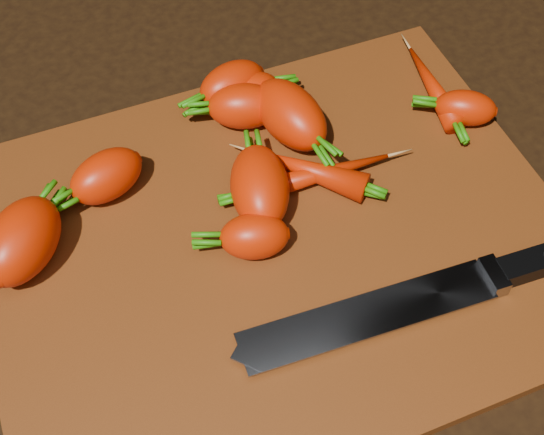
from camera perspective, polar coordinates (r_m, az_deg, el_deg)
name	(u,v)px	position (r m, az deg, el deg)	size (l,w,h in m)	color
ground	(276,249)	(0.67, 0.32, -2.42)	(2.00, 2.00, 0.01)	black
cutting_board	(276,242)	(0.66, 0.33, -1.89)	(0.50, 0.40, 0.01)	brown
carrot_0	(22,241)	(0.65, -18.33, -1.69)	(0.09, 0.05, 0.05)	#C31F00
carrot_1	(254,236)	(0.63, -1.33, -1.42)	(0.06, 0.04, 0.04)	#C31F00
carrot_2	(290,114)	(0.71, 1.39, 7.76)	(0.09, 0.05, 0.05)	#C31F00
carrot_3	(260,187)	(0.65, -0.94, 2.32)	(0.09, 0.05, 0.05)	#C31F00
carrot_4	(232,85)	(0.75, -3.02, 9.95)	(0.07, 0.04, 0.04)	#C31F00
carrot_5	(252,90)	(0.74, -1.52, 9.54)	(0.05, 0.04, 0.04)	#C31F00
carrot_6	(465,108)	(0.75, 14.36, 8.00)	(0.06, 0.03, 0.03)	#C31F00
carrot_7	(432,86)	(0.77, 11.98, 9.68)	(0.11, 0.02, 0.02)	#C31F00
carrot_8	(315,175)	(0.68, 3.26, 3.18)	(0.14, 0.03, 0.03)	#C31F00
carrot_9	(309,170)	(0.68, 2.77, 3.59)	(0.11, 0.03, 0.03)	#C31F00
carrot_10	(106,176)	(0.68, -12.37, 3.08)	(0.07, 0.04, 0.04)	#C31F00
carrot_11	(244,106)	(0.72, -2.11, 8.38)	(0.07, 0.04, 0.04)	#C31F00
knife	(392,308)	(0.61, 9.01, -6.74)	(0.34, 0.05, 0.02)	gray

